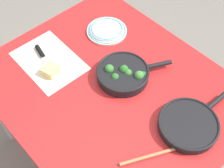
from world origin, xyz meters
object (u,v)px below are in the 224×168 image
(wooden_spoon, at_px, (170,150))
(dinner_plate_stack, at_px, (107,30))
(cheese_block, at_px, (50,70))
(skillet_eggs, at_px, (189,124))
(skillet_broccoli, at_px, (123,73))
(grater_knife, at_px, (44,58))

(wooden_spoon, relative_size, dinner_plate_stack, 1.48)
(wooden_spoon, xyz_separation_m, cheese_block, (0.69, 0.12, 0.01))
(skillet_eggs, xyz_separation_m, wooden_spoon, (-0.02, 0.15, -0.01))
(skillet_eggs, height_order, cheese_block, skillet_eggs)
(cheese_block, bearing_deg, dinner_plate_stack, -85.89)
(wooden_spoon, bearing_deg, dinner_plate_stack, 93.97)
(cheese_block, xyz_separation_m, dinner_plate_stack, (0.03, -0.41, -0.01))
(skillet_broccoli, bearing_deg, skillet_eggs, -61.06)
(wooden_spoon, xyz_separation_m, grater_knife, (0.79, 0.09, 0.00))
(dinner_plate_stack, bearing_deg, skillet_broccoli, 151.98)
(skillet_broccoli, height_order, dinner_plate_stack, skillet_broccoli)
(skillet_broccoli, relative_size, skillet_eggs, 0.93)
(skillet_broccoli, height_order, wooden_spoon, skillet_broccoli)
(skillet_eggs, height_order, grater_knife, skillet_eggs)
(grater_knife, bearing_deg, wooden_spoon, 18.29)
(grater_knife, distance_m, cheese_block, 0.10)
(cheese_block, height_order, dinner_plate_stack, cheese_block)
(skillet_broccoli, distance_m, dinner_plate_stack, 0.34)
(skillet_eggs, xyz_separation_m, cheese_block, (0.67, 0.27, -0.00))
(grater_knife, xyz_separation_m, dinner_plate_stack, (-0.07, -0.38, 0.00))
(grater_knife, bearing_deg, cheese_block, -4.47)
(skillet_broccoli, relative_size, wooden_spoon, 1.10)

